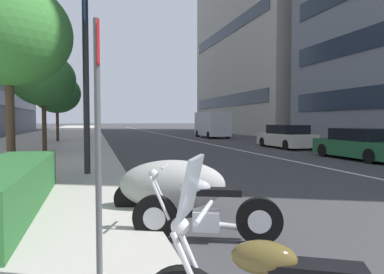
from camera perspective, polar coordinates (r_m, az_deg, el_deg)
name	(u,v)px	position (r m, az deg, el deg)	size (l,w,h in m)	color
sidewalk_right_plaza	(51,140)	(32.00, -22.57, -0.41)	(160.00, 9.12, 0.15)	#B2ADA3
lane_centre_stripe	(171,136)	(37.69, -3.53, 0.14)	(110.00, 0.16, 0.01)	silver
motorcycle_far_end_row	(205,213)	(5.01, 2.16, -12.54)	(0.97, 2.05, 1.11)	black
motorcycle_by_sign_pole	(171,185)	(6.35, -3.47, -8.05)	(1.33, 2.10, 1.02)	#9E9E99
car_following_behind	(360,145)	(17.02, 26.36, -1.17)	(4.37, 1.90, 1.39)	#236038
car_approaching_light	(286,137)	(22.28, 15.48, -0.01)	(4.46, 1.88, 1.47)	beige
delivery_van_ahead	(212,124)	(34.46, 3.37, 2.20)	(5.39, 2.15, 2.59)	silver
parking_sign_by_curb	(98,126)	(3.43, -15.46, 1.83)	(0.32, 0.06, 2.58)	#47494C
street_lamp_with_banners	(97,10)	(11.13, -15.67, 19.79)	(1.26, 2.36, 8.05)	#232326
clipped_hedge_bed	(7,187)	(6.92, -28.64, -7.39)	(5.22, 1.10, 0.83)	#28602D
street_tree_mid_sidewalk	(8,33)	(10.40, -28.44, 15.02)	(3.23, 3.23, 5.24)	#473323
street_tree_near_plaza_corner	(43,79)	(19.19, -23.64, 8.84)	(3.20, 3.20, 5.07)	#473323
street_tree_by_lamp_post	(57,93)	(28.21, -21.69, 6.79)	(3.53, 3.53, 5.17)	#473323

